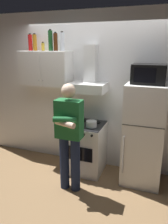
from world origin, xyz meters
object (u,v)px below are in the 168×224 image
object	(u,v)px
upper_cabinet	(46,69)
bottle_liquor_amber	(35,43)
stove_oven	(86,147)
microwave	(149,74)
range_hood	(89,80)
refrigerator	(144,135)
bottle_spice_jar	(43,47)
person_standing	(69,134)
cooking_pot	(91,124)
bottle_wine_green	(50,41)
bottle_soda_red	(30,43)
bottle_rum_dark	(56,42)
bottle_vodka_clear	(62,42)

from	to	relation	value
upper_cabinet	bottle_liquor_amber	distance (m)	0.47
stove_oven	microwave	distance (m)	1.62
range_hood	microwave	bearing A→B (deg)	-6.46
upper_cabinet	bottle_liquor_amber	xyz separation A→B (m)	(-0.17, -0.01, 0.44)
refrigerator	bottle_spice_jar	size ratio (longest dim) A/B	10.89
upper_cabinet	stove_oven	size ratio (longest dim) A/B	1.03
range_hood	person_standing	world-z (taller)	range_hood
upper_cabinet	cooking_pot	world-z (taller)	upper_cabinet
bottle_wine_green	bottle_soda_red	world-z (taller)	bottle_wine_green
refrigerator	bottle_rum_dark	xyz separation A→B (m)	(-1.53, 0.12, 1.39)
bottle_soda_red	person_standing	bearing A→B (deg)	-35.67
bottle_soda_red	refrigerator	bearing A→B (deg)	-3.74
microwave	cooking_pot	world-z (taller)	microwave
microwave	bottle_soda_red	bearing A→B (deg)	176.78
bottle_rum_dark	bottle_liquor_amber	bearing A→B (deg)	-178.88
cooking_pot	bottle_rum_dark	distance (m)	1.48
upper_cabinet	bottle_soda_red	bearing A→B (deg)	178.36
refrigerator	bottle_vodka_clear	distance (m)	2.00
stove_oven	person_standing	world-z (taller)	person_standing
refrigerator	person_standing	xyz separation A→B (m)	(-1.00, -0.61, 0.10)
microwave	upper_cabinet	bearing A→B (deg)	176.52
microwave	person_standing	world-z (taller)	microwave
refrigerator	bottle_wine_green	size ratio (longest dim) A/B	4.64
person_standing	bottle_rum_dark	distance (m)	1.57
bottle_soda_red	bottle_rum_dark	distance (m)	0.50
bottle_vodka_clear	bottle_soda_red	bearing A→B (deg)	-178.29
bottle_wine_green	upper_cabinet	bearing A→B (deg)	179.37
person_standing	bottle_wine_green	xyz separation A→B (m)	(-0.63, 0.73, 1.31)
microwave	cooking_pot	size ratio (longest dim) A/B	1.73
bottle_wine_green	bottle_soda_red	size ratio (longest dim) A/B	1.20
range_hood	refrigerator	bearing A→B (deg)	-7.55
bottle_spice_jar	bottle_wine_green	bearing A→B (deg)	1.89
upper_cabinet	bottle_vodka_clear	distance (m)	0.55
refrigerator	bottle_vodka_clear	size ratio (longest dim) A/B	5.16
upper_cabinet	refrigerator	size ratio (longest dim) A/B	0.56
range_hood	microwave	xyz separation A→B (m)	(0.95, -0.11, 0.14)
upper_cabinet	bottle_rum_dark	distance (m)	0.49
upper_cabinet	microwave	xyz separation A→B (m)	(1.75, -0.11, -0.01)
microwave	cooking_pot	xyz separation A→B (m)	(-0.82, -0.14, -0.82)
bottle_liquor_amber	bottle_vodka_clear	size ratio (longest dim) A/B	0.92
microwave	bottle_vodka_clear	xyz separation A→B (m)	(-1.43, 0.13, 0.46)
microwave	person_standing	xyz separation A→B (m)	(-1.00, -0.62, -0.84)
upper_cabinet	bottle_spice_jar	size ratio (longest dim) A/B	6.13
stove_oven	cooking_pot	xyz separation A→B (m)	(0.13, -0.12, 0.49)
upper_cabinet	bottle_wine_green	bearing A→B (deg)	-0.63
person_standing	bottle_rum_dark	xyz separation A→B (m)	(-0.53, 0.72, 1.29)
bottle_spice_jar	upper_cabinet	bearing A→B (deg)	13.33
bottle_soda_red	bottle_vodka_clear	world-z (taller)	bottle_vodka_clear
range_hood	microwave	distance (m)	0.97
bottle_spice_jar	bottle_liquor_amber	distance (m)	0.16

